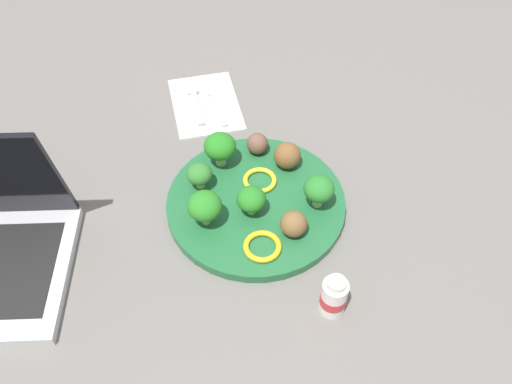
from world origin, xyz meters
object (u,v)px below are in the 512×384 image
Objects in this scene: broccoli_floret_back_left at (251,199)px; fork at (195,100)px; meatball_back_right at (257,144)px; knife at (214,98)px; broccoli_floret_front_right at (220,147)px; pepper_ring_far_rim at (260,180)px; broccoli_floret_front_left at (205,206)px; broccoli_floret_back_right at (319,189)px; pepper_ring_near_rim at (262,246)px; napkin at (206,103)px; yogurt_bottle at (334,297)px; meatball_mid_right at (287,156)px; plate at (256,204)px; meatball_back_left at (294,224)px; broccoli_floret_center at (199,174)px.

broccoli_floret_back_left is 0.30m from fork.
meatball_back_right is 0.17m from knife.
broccoli_floret_front_right is 1.10× the size of pepper_ring_far_rim.
broccoli_floret_front_left is 0.17m from broccoli_floret_back_right.
meatball_back_right reaches higher than pepper_ring_near_rim.
broccoli_floret_back_left is 0.07m from pepper_ring_far_rim.
napkin is 0.02m from fork.
yogurt_bottle reaches higher than pepper_ring_far_rim.
broccoli_floret_front_right reaches higher than meatball_mid_right.
pepper_ring_far_rim is at bearing -167.31° from fork.
plate is 6.36× the size of meatball_mid_right.
plate reaches higher than napkin.
broccoli_floret_front_left is 0.13m from meatball_back_left.
meatball_back_right is at bearing -20.92° from broccoli_floret_back_left.
fork is at bearing 26.54° from meatball_mid_right.
plate reaches higher than fork.
broccoli_floret_center is 1.23× the size of meatball_back_right.
meatball_mid_right is 0.81× the size of pepper_ring_far_rim.
pepper_ring_near_rim is (-0.07, -0.07, -0.03)m from broccoli_floret_front_left.
napkin is (0.26, 0.02, -0.01)m from plate.
fork is at bearing 22.00° from broccoli_floret_back_right.
napkin is at bearing 8.08° from yogurt_bottle.
plate is 6.31× the size of broccoli_floret_center.
plate is 0.10m from broccoli_floret_back_right.
broccoli_floret_back_right is (-0.09, -0.16, 0.01)m from broccoli_floret_center.
knife is at bearing -16.08° from broccoli_floret_front_left.
meatball_back_right is at bearing -14.82° from pepper_ring_near_rim.
broccoli_floret_back_left is 0.33× the size of knife.
meatball_back_left is at bearing 5.46° from yogurt_bottle.
meatball_back_left is 0.11m from pepper_ring_far_rim.
meatball_mid_right is at bearing -5.22° from yogurt_bottle.
yogurt_bottle is (-0.47, -0.05, 0.02)m from knife.
napkin is at bearing -4.40° from broccoli_floret_front_right.
broccoli_floret_front_left is 1.33× the size of broccoli_floret_center.
pepper_ring_near_rim is at bearing -157.73° from broccoli_floret_center.
meatball_back_right is 0.64× the size of pepper_ring_near_rim.
broccoli_floret_back_right is 0.32m from napkin.
broccoli_floret_center is 0.93× the size of broccoli_floret_back_left.
meatball_back_right is (0.14, 0.05, -0.02)m from broccoli_floret_back_right.
broccoli_floret_front_right is 0.31m from yogurt_bottle.
broccoli_floret_front_left is at bearing 64.87° from meatball_back_left.
meatball_back_right is 0.17m from napkin.
yogurt_bottle is (-0.24, -0.03, 0.01)m from pepper_ring_far_rim.
yogurt_bottle is at bearing -144.25° from broccoli_floret_front_left.
broccoli_floret_back_left is at bearing 145.74° from plate.
broccoli_floret_back_left is 0.69× the size of yogurt_bottle.
broccoli_floret_center is 0.79× the size of broccoli_floret_back_right.
napkin is (0.16, 0.05, -0.03)m from meatball_back_right.
knife is at bearing 0.19° from plate.
broccoli_floret_front_right is 1.07× the size of pepper_ring_near_rim.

